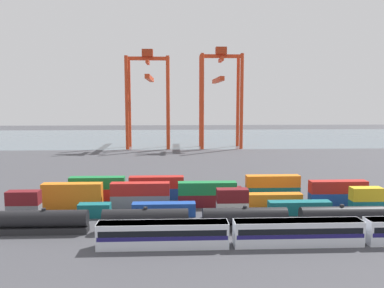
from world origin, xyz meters
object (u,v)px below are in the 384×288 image
(shipping_container_4, at_px, (232,209))
(shipping_container_27, at_px, (215,193))
(passenger_train, at_px, (298,231))
(shipping_container_13, at_px, (140,201))
(freight_tank_row, at_px, (195,219))
(shipping_container_23, at_px, (97,194))
(shipping_container_28, at_px, (273,192))
(gantry_crane_central, at_px, (220,88))
(gantry_crane_west, at_px, (148,88))
(shipping_container_18, at_px, (338,199))
(shipping_container_25, at_px, (157,194))
(shipping_container_15, at_px, (207,200))

(shipping_container_4, height_order, shipping_container_27, same)
(passenger_train, relative_size, shipping_container_13, 5.05)
(freight_tank_row, distance_m, shipping_container_23, 29.82)
(freight_tank_row, xyz_separation_m, shipping_container_28, (18.66, 21.50, -0.69))
(shipping_container_27, relative_size, gantry_crane_central, 0.27)
(shipping_container_28, bearing_deg, passenger_train, -96.55)
(shipping_container_13, relative_size, gantry_crane_west, 0.27)
(passenger_train, xyz_separation_m, shipping_container_18, (15.64, 22.35, -0.84))
(gantry_crane_central, bearing_deg, shipping_container_23, -111.81)
(shipping_container_25, xyz_separation_m, shipping_container_28, (26.21, 0.00, 0.00))
(passenger_train, xyz_separation_m, shipping_container_28, (3.30, 28.74, -0.84))
(shipping_container_18, relative_size, shipping_container_23, 1.00)
(passenger_train, relative_size, gantry_crane_west, 1.39)
(gantry_crane_west, bearing_deg, shipping_container_25, -85.42)
(gantry_crane_west, bearing_deg, shipping_container_13, -87.41)
(shipping_container_15, bearing_deg, shipping_container_27, 70.16)
(shipping_container_25, bearing_deg, shipping_container_28, 0.00)
(shipping_container_13, bearing_deg, gantry_crane_central, 74.53)
(passenger_train, distance_m, shipping_container_28, 28.94)
(freight_tank_row, xyz_separation_m, shipping_container_18, (31.01, 15.12, -0.69))
(passenger_train, relative_size, freight_tank_row, 0.94)
(shipping_container_4, relative_size, shipping_container_28, 0.50)
(passenger_train, distance_m, shipping_container_15, 25.44)
(shipping_container_25, distance_m, gantry_crane_west, 99.89)
(shipping_container_23, relative_size, shipping_container_27, 1.00)
(shipping_container_4, relative_size, gantry_crane_central, 0.13)
(shipping_container_13, xyz_separation_m, shipping_container_27, (16.18, 6.38, 0.00))
(shipping_container_4, height_order, shipping_container_23, same)
(freight_tank_row, relative_size, gantry_crane_central, 1.44)
(shipping_container_27, bearing_deg, shipping_container_25, 180.00)
(shipping_container_13, bearing_deg, shipping_container_28, 12.29)
(shipping_container_13, distance_m, shipping_container_27, 17.39)
(shipping_container_27, bearing_deg, passenger_train, -71.16)
(shipping_container_27, xyz_separation_m, gantry_crane_central, (12.07, 95.67, 25.98))
(shipping_container_4, height_order, gantry_crane_west, gantry_crane_west)
(passenger_train, bearing_deg, shipping_container_23, 141.41)
(shipping_container_25, relative_size, gantry_crane_west, 0.27)
(shipping_container_15, distance_m, shipping_container_28, 16.68)
(shipping_container_13, xyz_separation_m, gantry_crane_central, (28.25, 102.05, 25.98))
(shipping_container_25, xyz_separation_m, shipping_container_27, (13.10, 0.00, 0.00))
(shipping_container_13, bearing_deg, shipping_container_15, 0.00)
(shipping_container_27, bearing_deg, shipping_container_23, 180.00)
(shipping_container_4, bearing_deg, shipping_container_15, 124.10)
(shipping_container_23, bearing_deg, shipping_container_28, 0.00)
(shipping_container_13, height_order, shipping_container_28, same)
(passenger_train, distance_m, shipping_container_25, 36.76)
(shipping_container_28, xyz_separation_m, gantry_crane_west, (-33.92, 96.19, 25.83))
(shipping_container_18, bearing_deg, shipping_container_4, -164.76)
(shipping_container_28, bearing_deg, shipping_container_4, -130.98)
(shipping_container_13, bearing_deg, shipping_container_25, 64.29)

